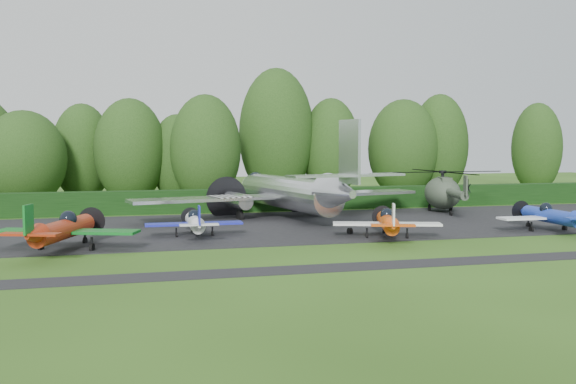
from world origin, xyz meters
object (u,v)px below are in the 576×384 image
object	(u,v)px
light_plane_white	(195,222)
light_plane_orange	(387,222)
transport_plane	(289,192)
sign_board	(508,193)
light_plane_blue	(551,216)
light_plane_red	(63,229)
helicopter	(443,190)

from	to	relation	value
light_plane_white	light_plane_orange	distance (m)	12.33
transport_plane	sign_board	bearing A→B (deg)	27.21
light_plane_blue	sign_board	bearing A→B (deg)	62.97
light_plane_white	light_plane_red	bearing A→B (deg)	-155.84
transport_plane	light_plane_white	xyz separation A→B (m)	(-8.32, -7.67, -1.21)
light_plane_orange	helicopter	world-z (taller)	helicopter
light_plane_blue	helicopter	bearing A→B (deg)	93.43
light_plane_white	helicopter	xyz separation A→B (m)	(22.81, 9.65, 0.97)
light_plane_red	sign_board	size ratio (longest dim) A/B	2.84
light_plane_orange	transport_plane	bearing A→B (deg)	88.51
light_plane_white	helicopter	world-z (taller)	helicopter
light_plane_white	sign_board	bearing A→B (deg)	22.82
sign_board	light_plane_blue	bearing A→B (deg)	-121.03
transport_plane	helicopter	bearing A→B (deg)	19.09
transport_plane	sign_board	size ratio (longest dim) A/B	8.29
transport_plane	light_plane_red	distance (m)	19.67
light_plane_red	helicopter	size ratio (longest dim) A/B	0.63
transport_plane	helicopter	distance (m)	14.63
light_plane_red	light_plane_blue	xyz separation A→B (m)	(31.63, 0.11, -0.16)
light_plane_red	light_plane_white	world-z (taller)	light_plane_red
light_plane_white	light_plane_blue	bearing A→B (deg)	-9.74
transport_plane	light_plane_white	world-z (taller)	transport_plane
helicopter	sign_board	bearing A→B (deg)	12.12
light_plane_white	helicopter	distance (m)	24.79
transport_plane	helicopter	size ratio (longest dim) A/B	1.85
light_plane_white	sign_board	xyz separation A→B (m)	(32.65, 14.60, 0.13)
transport_plane	helicopter	xyz separation A→B (m)	(14.49, 1.98, -0.23)
transport_plane	light_plane_red	world-z (taller)	transport_plane
light_plane_red	light_plane_blue	distance (m)	31.63
light_plane_white	light_plane_blue	distance (m)	24.18
light_plane_orange	helicopter	xyz separation A→B (m)	(11.10, 13.52, 0.88)
helicopter	light_plane_red	bearing A→B (deg)	-171.02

